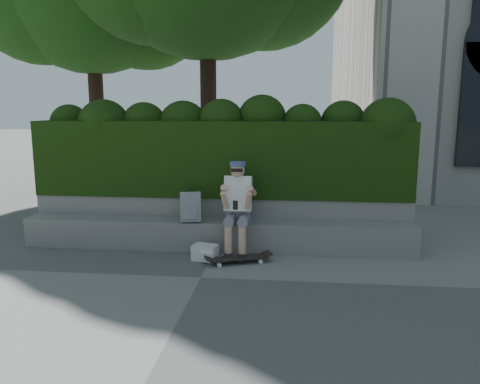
# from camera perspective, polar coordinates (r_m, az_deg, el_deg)

# --- Properties ---
(ground) EXTENTS (80.00, 80.00, 0.00)m
(ground) POSITION_cam_1_polar(r_m,az_deg,el_deg) (6.15, -4.78, -10.35)
(ground) COLOR slate
(ground) RESTS_ON ground
(bench_ledge) EXTENTS (6.00, 0.45, 0.45)m
(bench_ledge) POSITION_cam_1_polar(r_m,az_deg,el_deg) (7.25, -2.95, -5.24)
(bench_ledge) COLOR gray
(bench_ledge) RESTS_ON ground
(planter_wall) EXTENTS (6.00, 0.50, 0.75)m
(planter_wall) POSITION_cam_1_polar(r_m,az_deg,el_deg) (7.66, -2.40, -3.22)
(planter_wall) COLOR gray
(planter_wall) RESTS_ON ground
(hedge) EXTENTS (6.00, 1.00, 1.20)m
(hedge) POSITION_cam_1_polar(r_m,az_deg,el_deg) (7.72, -2.21, 4.22)
(hedge) COLOR black
(hedge) RESTS_ON planter_wall
(person) EXTENTS (0.40, 0.76, 1.38)m
(person) POSITION_cam_1_polar(r_m,az_deg,el_deg) (6.90, -0.29, -1.51)
(person) COLOR slate
(person) RESTS_ON ground
(skateboard) EXTENTS (0.87, 0.50, 0.09)m
(skateboard) POSITION_cam_1_polar(r_m,az_deg,el_deg) (6.63, -0.19, -8.07)
(skateboard) COLOR black
(skateboard) RESTS_ON ground
(backpack_plaid) EXTENTS (0.34, 0.22, 0.46)m
(backpack_plaid) POSITION_cam_1_polar(r_m,az_deg,el_deg) (7.11, -6.04, -1.83)
(backpack_plaid) COLOR #9D9DA2
(backpack_plaid) RESTS_ON bench_ledge
(backpack_ground) EXTENTS (0.39, 0.32, 0.22)m
(backpack_ground) POSITION_cam_1_polar(r_m,az_deg,el_deg) (6.78, -4.27, -7.36)
(backpack_ground) COLOR silver
(backpack_ground) RESTS_ON ground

